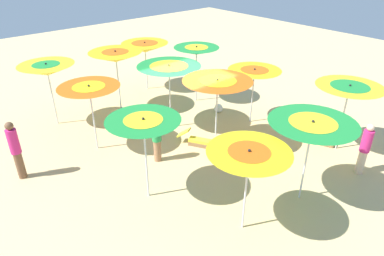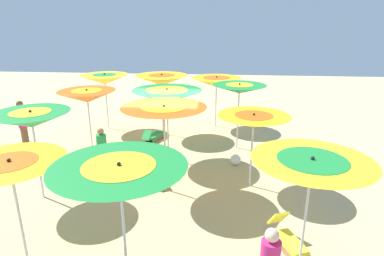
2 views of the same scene
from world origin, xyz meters
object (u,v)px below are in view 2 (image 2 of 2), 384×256
Objects in this scene: lounger_1 at (154,136)px; beach_ball at (235,160)px; beach_umbrella_7 at (164,112)px; beach_umbrella_11 at (11,170)px; beach_umbrella_2 at (105,79)px; beach_umbrella_5 at (87,96)px; beach_umbrella_0 at (216,82)px; beach_umbrella_10 at (120,177)px; beach_umbrella_6 at (253,121)px; beach_umbrella_8 at (31,119)px; beachgoer_0 at (23,124)px; beach_umbrella_1 at (162,80)px; beach_umbrella_3 at (239,89)px; lounger_2 at (288,238)px; beach_umbrella_4 at (167,95)px; beach_umbrella_9 at (311,170)px; lounger_0 at (156,175)px; beachgoer_2 at (102,152)px.

beach_ball is at bearing -103.36° from lounger_1.
beach_umbrella_11 is at bearing -33.97° from beach_umbrella_7.
beach_umbrella_2 reaches higher than beach_umbrella_5.
beach_umbrella_0 is at bearing -169.65° from beach_ball.
beach_umbrella_10 is (6.09, 3.04, 0.09)m from beach_umbrella_5.
beach_umbrella_6 is 5.78m from beach_umbrella_8.
beach_umbrella_2 is at bearing -173.28° from beach_umbrella_5.
beach_umbrella_6 reaches higher than beachgoer_0.
beachgoer_0 is at bearing -64.50° from beach_umbrella_1.
beach_umbrella_0 is at bearing -29.80° from lounger_1.
beach_umbrella_10 reaches higher than beach_umbrella_6.
beach_umbrella_0 is 0.92× the size of beach_umbrella_3.
beach_umbrella_10 is at bearing -8.29° from beach_umbrella_0.
lounger_2 is 0.62× the size of beachgoer_0.
beach_umbrella_2 is 1.05× the size of beach_umbrella_5.
beach_umbrella_6 is 5.26m from lounger_1.
beach_umbrella_5 is 2.00× the size of lounger_2.
beach_umbrella_1 is 5.46m from beach_umbrella_6.
lounger_2 is at bearing 29.16° from beach_umbrella_1.
beach_umbrella_2 is 5.99m from beach_umbrella_8.
beach_umbrella_4 is at bearing 160.60° from beach_umbrella_11.
beach_umbrella_2 reaches higher than beach_umbrella_6.
beach_umbrella_1 is 1.08× the size of beach_umbrella_9.
beach_umbrella_9 is (2.13, 6.36, -0.11)m from beach_umbrella_8.
beach_umbrella_1 reaches higher than lounger_2.
beach_ball is at bearing 82.55° from beach_umbrella_5.
beach_umbrella_10 is at bearing 20.91° from beach_umbrella_2.
lounger_2 is (8.24, 1.71, -1.80)m from beach_umbrella_0.
beach_umbrella_7 is at bearing 10.91° from beach_umbrella_1.
beach_umbrella_4 reaches higher than beach_umbrella_3.
beach_umbrella_1 reaches higher than beach_umbrella_9.
lounger_2 is at bearing 21.90° from lounger_0.
beach_umbrella_8 reaches higher than lounger_2.
beach_umbrella_5 is 1.02× the size of beach_umbrella_11.
beach_umbrella_9 reaches higher than beach_umbrella_5.
beach_umbrella_8 is 2.78m from beach_umbrella_11.
beach_umbrella_8 is (3.26, -0.11, 0.13)m from beach_umbrella_5.
beach_umbrella_3 is 6.91× the size of beach_ball.
beachgoer_2 is (5.43, -3.29, -1.19)m from beach_umbrella_0.
beach_umbrella_4 is (3.87, -1.55, 0.24)m from beach_umbrella_0.
beach_umbrella_9 reaches higher than beachgoer_2.
lounger_1 is (2.11, -2.42, -1.82)m from beach_umbrella_0.
beach_umbrella_4 is 2.92m from beach_umbrella_5.
beach_umbrella_0 is at bearing 133.77° from lounger_0.
beach_ball is at bearing 116.00° from beach_umbrella_8.
beach_umbrella_0 is at bearing -168.39° from beach_umbrella_9.
beach_umbrella_10 is at bearing -1.96° from beach_umbrella_7.
beach_umbrella_11 is 1.88× the size of lounger_1.
beach_umbrella_0 is at bearing -161.66° from beach_umbrella_3.
beach_umbrella_3 reaches higher than beach_ball.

